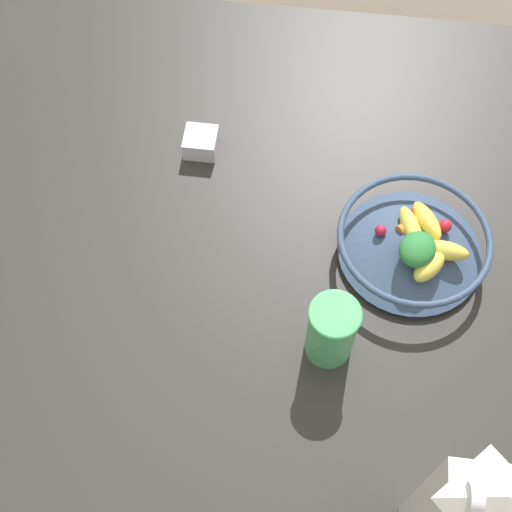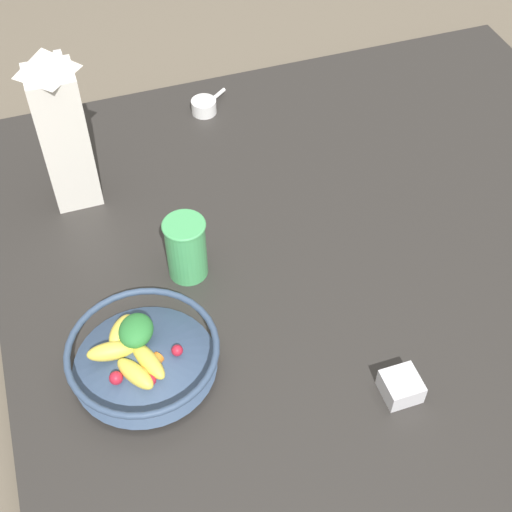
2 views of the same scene
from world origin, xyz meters
The scene contains 5 objects.
ground_plane centered at (0.00, 0.00, 0.00)m, with size 6.00×6.00×0.00m, color #665B4C.
countertop centered at (0.00, 0.00, 0.02)m, with size 1.17×1.17×0.04m.
fruit_bowl centered at (-0.08, 0.39, 0.07)m, with size 0.22×0.22×0.08m.
drinking_cup centered at (0.08, 0.28, 0.10)m, with size 0.07×0.07×0.11m.
spice_jar centered at (-0.24, 0.05, 0.06)m, with size 0.05×0.05×0.03m.
Camera 1 is at (0.45, 0.22, 0.96)m, focal length 50.00 mm.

